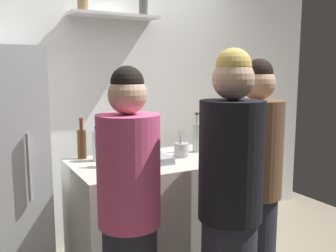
{
  "coord_description": "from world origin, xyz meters",
  "views": [
    {
      "loc": [
        -1.06,
        -1.94,
        1.58
      ],
      "look_at": [
        0.25,
        0.47,
        1.17
      ],
      "focal_mm": 39.47,
      "sensor_mm": 36.0,
      "label": 1
    }
  ],
  "objects_px": {
    "baking_pan": "(146,160)",
    "person_pink_top": "(129,218)",
    "utensil_holder": "(181,150)",
    "wine_bottle_dark_glass": "(136,138)",
    "water_bottle_plastic": "(98,145)",
    "wine_bottle_amber_glass": "(82,143)",
    "person_blonde": "(230,210)",
    "wine_bottle_green_glass": "(112,151)",
    "wine_bottle_pale_glass": "(197,137)",
    "person_brown_jacket": "(255,189)"
  },
  "relations": [
    {
      "from": "baking_pan",
      "to": "water_bottle_plastic",
      "type": "distance_m",
      "value": 0.39
    },
    {
      "from": "baking_pan",
      "to": "water_bottle_plastic",
      "type": "bearing_deg",
      "value": 136.69
    },
    {
      "from": "wine_bottle_green_glass",
      "to": "person_blonde",
      "type": "distance_m",
      "value": 0.97
    },
    {
      "from": "baking_pan",
      "to": "wine_bottle_pale_glass",
      "type": "height_order",
      "value": "wine_bottle_pale_glass"
    },
    {
      "from": "wine_bottle_amber_glass",
      "to": "water_bottle_plastic",
      "type": "distance_m",
      "value": 0.15
    },
    {
      "from": "utensil_holder",
      "to": "wine_bottle_dark_glass",
      "type": "relative_size",
      "value": 0.65
    },
    {
      "from": "baking_pan",
      "to": "person_pink_top",
      "type": "height_order",
      "value": "person_pink_top"
    },
    {
      "from": "utensil_holder",
      "to": "person_blonde",
      "type": "relative_size",
      "value": 0.13
    },
    {
      "from": "wine_bottle_dark_glass",
      "to": "water_bottle_plastic",
      "type": "distance_m",
      "value": 0.36
    },
    {
      "from": "person_blonde",
      "to": "person_brown_jacket",
      "type": "bearing_deg",
      "value": 4.82
    },
    {
      "from": "person_blonde",
      "to": "person_pink_top",
      "type": "relative_size",
      "value": 1.05
    },
    {
      "from": "wine_bottle_pale_glass",
      "to": "person_brown_jacket",
      "type": "xyz_separation_m",
      "value": [
        -0.03,
        -0.75,
        -0.23
      ]
    },
    {
      "from": "wine_bottle_pale_glass",
      "to": "person_brown_jacket",
      "type": "bearing_deg",
      "value": -92.59
    },
    {
      "from": "wine_bottle_pale_glass",
      "to": "person_blonde",
      "type": "distance_m",
      "value": 1.12
    },
    {
      "from": "baking_pan",
      "to": "person_blonde",
      "type": "bearing_deg",
      "value": -83.58
    },
    {
      "from": "utensil_holder",
      "to": "wine_bottle_pale_glass",
      "type": "xyz_separation_m",
      "value": [
        0.2,
        0.1,
        0.07
      ]
    },
    {
      "from": "person_brown_jacket",
      "to": "person_pink_top",
      "type": "bearing_deg",
      "value": 68.33
    },
    {
      "from": "baking_pan",
      "to": "person_blonde",
      "type": "distance_m",
      "value": 0.86
    },
    {
      "from": "utensil_holder",
      "to": "wine_bottle_dark_glass",
      "type": "bearing_deg",
      "value": 133.31
    },
    {
      "from": "wine_bottle_dark_glass",
      "to": "person_pink_top",
      "type": "relative_size",
      "value": 0.21
    },
    {
      "from": "person_blonde",
      "to": "baking_pan",
      "type": "bearing_deg",
      "value": 68.32
    },
    {
      "from": "wine_bottle_green_glass",
      "to": "wine_bottle_amber_glass",
      "type": "distance_m",
      "value": 0.36
    },
    {
      "from": "wine_bottle_green_glass",
      "to": "wine_bottle_pale_glass",
      "type": "xyz_separation_m",
      "value": [
        0.78,
        0.12,
        0.02
      ]
    },
    {
      "from": "baking_pan",
      "to": "person_pink_top",
      "type": "distance_m",
      "value": 0.7
    },
    {
      "from": "person_brown_jacket",
      "to": "baking_pan",
      "type": "bearing_deg",
      "value": 19.69
    },
    {
      "from": "utensil_holder",
      "to": "person_brown_jacket",
      "type": "distance_m",
      "value": 0.69
    },
    {
      "from": "baking_pan",
      "to": "wine_bottle_amber_glass",
      "type": "bearing_deg",
      "value": 133.29
    },
    {
      "from": "wine_bottle_dark_glass",
      "to": "wine_bottle_amber_glass",
      "type": "height_order",
      "value": "wine_bottle_dark_glass"
    },
    {
      "from": "wine_bottle_green_glass",
      "to": "person_blonde",
      "type": "xyz_separation_m",
      "value": [
        0.34,
        -0.89,
        -0.19
      ]
    },
    {
      "from": "wine_bottle_pale_glass",
      "to": "wine_bottle_dark_glass",
      "type": "bearing_deg",
      "value": 158.85
    },
    {
      "from": "utensil_holder",
      "to": "person_pink_top",
      "type": "height_order",
      "value": "person_pink_top"
    },
    {
      "from": "person_blonde",
      "to": "person_pink_top",
      "type": "bearing_deg",
      "value": 121.62
    },
    {
      "from": "baking_pan",
      "to": "person_blonde",
      "type": "xyz_separation_m",
      "value": [
        0.1,
        -0.84,
        -0.1
      ]
    },
    {
      "from": "person_brown_jacket",
      "to": "wine_bottle_amber_glass",
      "type": "bearing_deg",
      "value": 20.73
    },
    {
      "from": "utensil_holder",
      "to": "wine_bottle_green_glass",
      "type": "height_order",
      "value": "wine_bottle_green_glass"
    },
    {
      "from": "wine_bottle_green_glass",
      "to": "person_brown_jacket",
      "type": "bearing_deg",
      "value": -40.07
    },
    {
      "from": "wine_bottle_amber_glass",
      "to": "person_blonde",
      "type": "bearing_deg",
      "value": -69.63
    },
    {
      "from": "wine_bottle_green_glass",
      "to": "water_bottle_plastic",
      "type": "relative_size",
      "value": 1.1
    },
    {
      "from": "wine_bottle_green_glass",
      "to": "wine_bottle_pale_glass",
      "type": "height_order",
      "value": "wine_bottle_pale_glass"
    },
    {
      "from": "baking_pan",
      "to": "person_blonde",
      "type": "relative_size",
      "value": 0.2
    },
    {
      "from": "water_bottle_plastic",
      "to": "person_blonde",
      "type": "bearing_deg",
      "value": -71.54
    },
    {
      "from": "utensil_holder",
      "to": "person_blonde",
      "type": "height_order",
      "value": "person_blonde"
    },
    {
      "from": "utensil_holder",
      "to": "person_pink_top",
      "type": "distance_m",
      "value": 0.97
    },
    {
      "from": "wine_bottle_amber_glass",
      "to": "person_pink_top",
      "type": "relative_size",
      "value": 0.19
    },
    {
      "from": "wine_bottle_dark_glass",
      "to": "water_bottle_plastic",
      "type": "height_order",
      "value": "wine_bottle_dark_glass"
    },
    {
      "from": "utensil_holder",
      "to": "wine_bottle_green_glass",
      "type": "distance_m",
      "value": 0.58
    },
    {
      "from": "wine_bottle_amber_glass",
      "to": "water_bottle_plastic",
      "type": "height_order",
      "value": "wine_bottle_amber_glass"
    },
    {
      "from": "wine_bottle_pale_glass",
      "to": "wine_bottle_amber_glass",
      "type": "bearing_deg",
      "value": 166.31
    },
    {
      "from": "wine_bottle_amber_glass",
      "to": "person_blonde",
      "type": "height_order",
      "value": "person_blonde"
    },
    {
      "from": "utensil_holder",
      "to": "person_blonde",
      "type": "xyz_separation_m",
      "value": [
        -0.24,
        -0.91,
        -0.13
      ]
    }
  ]
}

